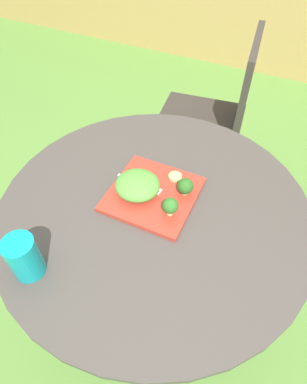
{
  "coord_description": "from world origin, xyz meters",
  "views": [
    {
      "loc": [
        0.26,
        -0.57,
        1.5
      ],
      "look_at": [
        -0.01,
        0.02,
        0.77
      ],
      "focal_mm": 30.72,
      "sensor_mm": 36.0,
      "label": 1
    }
  ],
  "objects_px": {
    "fork": "(143,185)",
    "salad_plate": "(153,194)",
    "patio_chair": "(218,111)",
    "drinking_glass": "(25,259)"
  },
  "relations": [
    {
      "from": "fork",
      "to": "salad_plate",
      "type": "bearing_deg",
      "value": -18.61
    },
    {
      "from": "salad_plate",
      "to": "fork",
      "type": "relative_size",
      "value": 1.66
    },
    {
      "from": "patio_chair",
      "to": "fork",
      "type": "bearing_deg",
      "value": -91.45
    },
    {
      "from": "drinking_glass",
      "to": "fork",
      "type": "height_order",
      "value": "drinking_glass"
    },
    {
      "from": "fork",
      "to": "patio_chair",
      "type": "bearing_deg",
      "value": 88.55
    },
    {
      "from": "patio_chair",
      "to": "fork",
      "type": "xyz_separation_m",
      "value": [
        -0.02,
        -0.81,
        0.22
      ]
    },
    {
      "from": "salad_plate",
      "to": "drinking_glass",
      "type": "xyz_separation_m",
      "value": [
        -0.18,
        -0.36,
        0.05
      ]
    },
    {
      "from": "drinking_glass",
      "to": "salad_plate",
      "type": "bearing_deg",
      "value": 64.0
    },
    {
      "from": "patio_chair",
      "to": "salad_plate",
      "type": "relative_size",
      "value": 3.49
    },
    {
      "from": "salad_plate",
      "to": "drinking_glass",
      "type": "distance_m",
      "value": 0.41
    }
  ]
}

